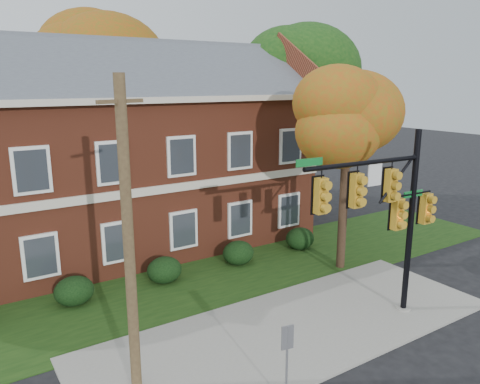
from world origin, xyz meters
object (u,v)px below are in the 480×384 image
tree_far_rear (90,64)px  utility_pole (129,243)px  hedge_left (74,291)px  sign_post (287,352)px  traffic_signal (388,207)px  hedge_center (164,270)px  tree_right_rear (293,76)px  hedge_far_right (300,239)px  hedge_right (238,253)px  apartment_building (114,144)px  tree_near_right (355,111)px

tree_far_rear → utility_pole: size_ratio=1.44×
hedge_left → tree_far_rear: size_ratio=0.12×
hedge_left → tree_far_rear: 16.25m
utility_pole → sign_post: utility_pole is taller
hedge_left → traffic_signal: traffic_signal is taller
hedge_center → tree_right_rear: size_ratio=0.13×
hedge_far_right → hedge_left: bearing=180.0°
hedge_right → sign_post: (-4.03, -8.41, 0.97)m
tree_right_rear → utility_pole: size_ratio=1.32×
sign_post → traffic_signal: bearing=27.8°
apartment_building → hedge_left: apartment_building is taller
hedge_left → hedge_far_right: size_ratio=1.00×
hedge_far_right → tree_near_right: (0.22, -2.83, 6.14)m
apartment_building → tree_right_rear: size_ratio=1.77×
tree_right_rear → sign_post: bearing=-129.2°
traffic_signal → hedge_right: bearing=104.7°
hedge_center → apartment_building: bearing=90.0°
traffic_signal → hedge_left: bearing=144.5°
tree_near_right → tree_far_rear: (-5.88, 15.93, 2.17)m
tree_far_rear → sign_post: tree_far_rear is taller
tree_near_right → utility_pole: bearing=-164.1°
hedge_center → traffic_signal: bearing=-54.1°
hedge_far_right → tree_right_rear: (4.31, 6.11, 7.60)m
apartment_building → tree_far_rear: size_ratio=1.63×
apartment_building → hedge_left: bearing=-123.7°
traffic_signal → sign_post: traffic_signal is taller
tree_right_rear → tree_far_rear: 12.20m
hedge_far_right → sign_post: bearing=-131.8°
hedge_center → traffic_signal: 8.96m
hedge_center → tree_far_rear: 15.57m
hedge_right → tree_far_rear: 15.66m
tree_right_rear → utility_pole: (-14.71, -11.97, -4.05)m
tree_near_right → traffic_signal: tree_near_right is taller
hedge_far_right → traffic_signal: 7.82m
hedge_center → hedge_far_right: same height
tree_right_rear → hedge_far_right: bearing=-125.2°
hedge_left → sign_post: bearing=-70.5°
hedge_left → hedge_center: size_ratio=1.00×
hedge_left → sign_post: 8.98m
hedge_center → hedge_far_right: size_ratio=1.00×
hedge_right → traffic_signal: 7.65m
hedge_center → tree_near_right: tree_near_right is taller
hedge_center → utility_pole: 7.64m
hedge_center → tree_far_rear: size_ratio=0.12×
hedge_left → hedge_center: same height
hedge_center → utility_pole: (-3.40, -5.86, 3.54)m
tree_near_right → apartment_building: bearing=131.8°
tree_near_right → hedge_left: bearing=165.2°
tree_right_rear → traffic_signal: bearing=-116.7°
tree_right_rear → hedge_right: bearing=-142.0°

